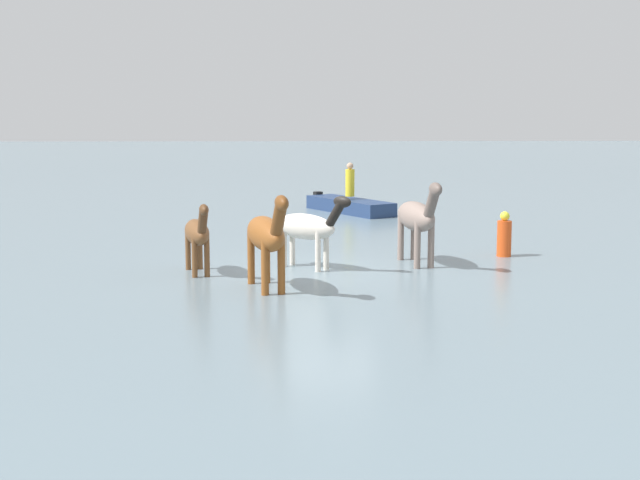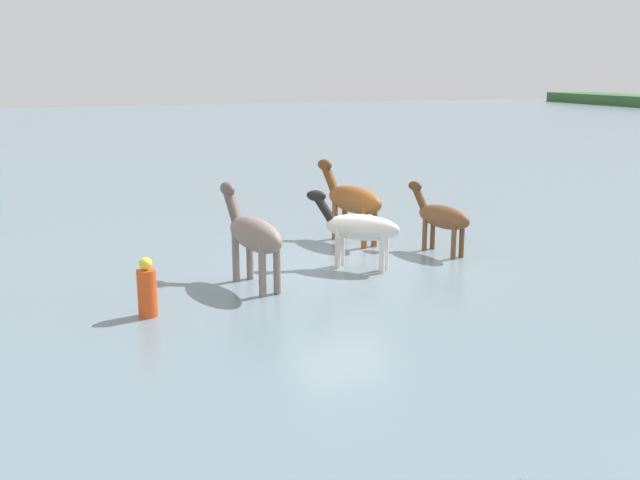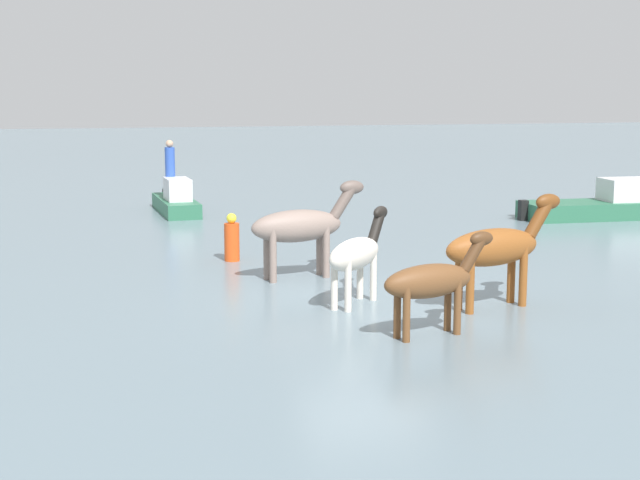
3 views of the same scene
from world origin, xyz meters
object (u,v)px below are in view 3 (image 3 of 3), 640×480
at_px(horse_pinto_flank, 496,247).
at_px(boat_launch_far, 618,207).
at_px(boat_motor_center, 176,204).
at_px(horse_gray_outer, 301,226).
at_px(person_watcher_seated, 170,160).
at_px(horse_dun_straggler, 432,281).
at_px(horse_chestnut_trailing, 356,254).
at_px(buoy_channel_marker, 232,240).

xyz_separation_m(horse_pinto_flank, boat_launch_far, (-8.73, -10.25, -0.82)).
bearing_deg(boat_motor_center, horse_gray_outer, 4.86).
bearing_deg(horse_pinto_flank, person_watcher_seated, 92.35).
bearing_deg(boat_motor_center, horse_dun_straggler, 5.95).
height_order(horse_chestnut_trailing, horse_pinto_flank, horse_pinto_flank).
relative_size(horse_dun_straggler, boat_launch_far, 0.35).
relative_size(horse_gray_outer, buoy_channel_marker, 2.35).
xyz_separation_m(horse_dun_straggler, buoy_channel_marker, (2.25, -7.45, -0.42)).
xyz_separation_m(horse_chestnut_trailing, boat_motor_center, (2.20, -13.74, -0.67)).
distance_m(horse_dun_straggler, boat_launch_far, 15.92).
distance_m(horse_pinto_flank, horse_gray_outer, 4.57).
xyz_separation_m(horse_pinto_flank, person_watcher_seated, (4.80, -14.90, 0.57)).
height_order(horse_pinto_flank, horse_gray_outer, horse_pinto_flank).
relative_size(boat_launch_far, person_watcher_seated, 5.17).
bearing_deg(boat_launch_far, boat_motor_center, 163.87).
xyz_separation_m(person_watcher_seated, buoy_channel_marker, (-0.69, 9.06, -1.20)).
relative_size(horse_gray_outer, boat_motor_center, 0.66).
relative_size(person_watcher_seated, buoy_channel_marker, 1.04).
height_order(horse_chestnut_trailing, horse_dun_straggler, horse_chestnut_trailing).
bearing_deg(horse_chestnut_trailing, horse_gray_outer, 53.45).
height_order(boat_launch_far, person_watcher_seated, person_watcher_seated).
distance_m(horse_pinto_flank, boat_launch_far, 13.49).
bearing_deg(buoy_channel_marker, boat_launch_far, -161.04).
bearing_deg(horse_dun_straggler, boat_launch_far, 33.64).
height_order(horse_pinto_flank, boat_motor_center, horse_pinto_flank).
distance_m(horse_gray_outer, person_watcher_seated, 11.58).
bearing_deg(horse_gray_outer, person_watcher_seated, 87.54).
bearing_deg(horse_pinto_flank, buoy_channel_marker, 109.68).
distance_m(horse_pinto_flank, horse_dun_straggler, 2.48).
xyz_separation_m(horse_pinto_flank, boat_motor_center, (4.66, -14.61, -0.84)).
xyz_separation_m(horse_pinto_flank, buoy_channel_marker, (4.12, -5.83, -0.64)).
bearing_deg(boat_motor_center, horse_pinto_flank, 13.87).
distance_m(boat_motor_center, person_watcher_seated, 1.45).
relative_size(horse_pinto_flank, horse_dun_straggler, 1.23).
bearing_deg(boat_motor_center, boat_launch_far, 68.16).
bearing_deg(horse_chestnut_trailing, horse_dun_straggler, -123.81).
xyz_separation_m(boat_launch_far, buoy_channel_marker, (12.85, 4.41, 0.18)).
bearing_deg(horse_pinto_flank, boat_launch_far, 34.03).
distance_m(horse_gray_outer, horse_dun_straggler, 5.22).
xyz_separation_m(horse_gray_outer, boat_motor_center, (1.70, -11.13, -0.84)).
height_order(horse_dun_straggler, boat_motor_center, horse_dun_straggler).
distance_m(boat_motor_center, boat_launch_far, 14.09).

